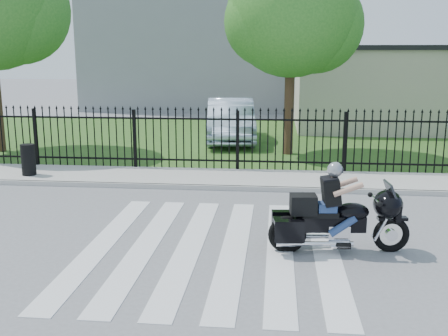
# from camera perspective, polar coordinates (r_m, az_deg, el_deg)

# --- Properties ---
(ground) EXTENTS (120.00, 120.00, 0.00)m
(ground) POSITION_cam_1_polar(r_m,az_deg,el_deg) (9.40, -1.32, -8.67)
(ground) COLOR slate
(ground) RESTS_ON ground
(crosswalk) EXTENTS (5.00, 5.50, 0.01)m
(crosswalk) POSITION_cam_1_polar(r_m,az_deg,el_deg) (9.40, -1.32, -8.64)
(crosswalk) COLOR silver
(crosswalk) RESTS_ON ground
(sidewalk) EXTENTS (40.00, 2.00, 0.12)m
(sidewalk) POSITION_cam_1_polar(r_m,az_deg,el_deg) (14.14, 1.16, -1.19)
(sidewalk) COLOR #ADAAA3
(sidewalk) RESTS_ON ground
(curb) EXTENTS (40.00, 0.12, 0.12)m
(curb) POSITION_cam_1_polar(r_m,az_deg,el_deg) (13.18, 0.81, -2.20)
(curb) COLOR #ADAAA3
(curb) RESTS_ON ground
(grass_strip) EXTENTS (40.00, 12.00, 0.02)m
(grass_strip) POSITION_cam_1_polar(r_m,az_deg,el_deg) (21.01, 2.70, 3.14)
(grass_strip) COLOR #26561D
(grass_strip) RESTS_ON ground
(iron_fence) EXTENTS (26.00, 0.04, 1.80)m
(iron_fence) POSITION_cam_1_polar(r_m,az_deg,el_deg) (14.95, 1.49, 2.85)
(iron_fence) COLOR black
(iron_fence) RESTS_ON ground
(tree_mid) EXTENTS (4.20, 4.20, 6.78)m
(tree_mid) POSITION_cam_1_polar(r_m,az_deg,el_deg) (17.76, 7.35, 16.44)
(tree_mid) COLOR #382316
(tree_mid) RESTS_ON ground
(building_low) EXTENTS (10.00, 6.00, 3.50)m
(building_low) POSITION_cam_1_polar(r_m,az_deg,el_deg) (25.45, 19.35, 8.02)
(building_low) COLOR #BBAE9C
(building_low) RESTS_ON ground
(building_low_roof) EXTENTS (10.20, 6.20, 0.20)m
(building_low_roof) POSITION_cam_1_polar(r_m,az_deg,el_deg) (25.40, 19.66, 12.18)
(building_low_roof) COLOR black
(building_low_roof) RESTS_ON building_low
(building_tall) EXTENTS (15.00, 10.00, 12.00)m
(building_tall) POSITION_cam_1_polar(r_m,az_deg,el_deg) (35.04, -1.02, 16.66)
(building_tall) COLOR gray
(building_tall) RESTS_ON ground
(motorcycle_rider) EXTENTS (2.45, 0.89, 1.62)m
(motorcycle_rider) POSITION_cam_1_polar(r_m,az_deg,el_deg) (9.23, 12.07, -4.99)
(motorcycle_rider) COLOR black
(motorcycle_rider) RESTS_ON ground
(parked_car) EXTENTS (2.28, 5.16, 1.65)m
(parked_car) POSITION_cam_1_polar(r_m,az_deg,el_deg) (20.36, 0.71, 5.23)
(parked_car) COLOR silver
(parked_car) RESTS_ON grass_strip
(litter_bin) EXTENTS (0.47, 0.47, 0.85)m
(litter_bin) POSITION_cam_1_polar(r_m,az_deg,el_deg) (15.21, -20.53, 0.86)
(litter_bin) COLOR black
(litter_bin) RESTS_ON sidewalk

